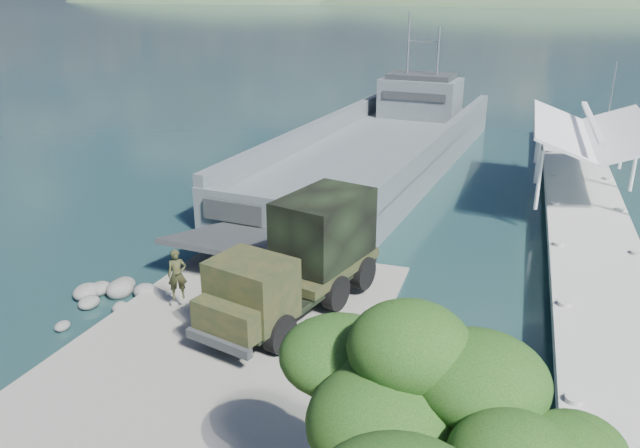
{
  "coord_description": "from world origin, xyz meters",
  "views": [
    {
      "loc": [
        9.09,
        -18.12,
        12.13
      ],
      "look_at": [
        1.32,
        6.0,
        2.55
      ],
      "focal_mm": 35.0,
      "sensor_mm": 36.0,
      "label": 1
    }
  ],
  "objects_px": {
    "pier": "(584,186)",
    "sailboat_far": "(606,135)",
    "landing_craft": "(378,156)",
    "soldier": "(178,284)",
    "military_truck": "(302,258)"
  },
  "relations": [
    {
      "from": "soldier",
      "to": "pier",
      "type": "bearing_deg",
      "value": 17.77
    },
    {
      "from": "pier",
      "to": "sailboat_far",
      "type": "relative_size",
      "value": 6.56
    },
    {
      "from": "sailboat_far",
      "to": "landing_craft",
      "type": "bearing_deg",
      "value": -159.2
    },
    {
      "from": "landing_craft",
      "to": "soldier",
      "type": "bearing_deg",
      "value": -89.96
    },
    {
      "from": "landing_craft",
      "to": "sailboat_far",
      "type": "relative_size",
      "value": 5.73
    },
    {
      "from": "military_truck",
      "to": "soldier",
      "type": "bearing_deg",
      "value": -145.81
    },
    {
      "from": "pier",
      "to": "sailboat_far",
      "type": "height_order",
      "value": "sailboat_far"
    },
    {
      "from": "military_truck",
      "to": "sailboat_far",
      "type": "xyz_separation_m",
      "value": [
        14.57,
        37.52,
        -2.19
      ]
    },
    {
      "from": "soldier",
      "to": "landing_craft",
      "type": "bearing_deg",
      "value": 53.09
    },
    {
      "from": "pier",
      "to": "landing_craft",
      "type": "bearing_deg",
      "value": 156.33
    },
    {
      "from": "landing_craft",
      "to": "sailboat_far",
      "type": "height_order",
      "value": "landing_craft"
    },
    {
      "from": "sailboat_far",
      "to": "pier",
      "type": "bearing_deg",
      "value": -120.75
    },
    {
      "from": "landing_craft",
      "to": "sailboat_far",
      "type": "xyz_separation_m",
      "value": [
        16.64,
        15.27,
        -0.56
      ]
    },
    {
      "from": "pier",
      "to": "soldier",
      "type": "xyz_separation_m",
      "value": [
        -15.75,
        -17.98,
        -0.1
      ]
    },
    {
      "from": "soldier",
      "to": "sailboat_far",
      "type": "distance_m",
      "value": 43.51
    }
  ]
}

